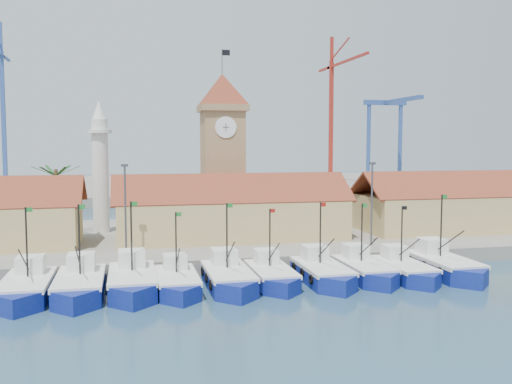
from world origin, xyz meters
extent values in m
plane|color=#1E3C51|center=(0.00, 0.00, 0.00)|extent=(400.00, 400.00, 0.00)
cube|color=gray|center=(0.00, 24.00, 0.75)|extent=(140.00, 32.00, 1.50)
cube|color=gray|center=(0.00, 110.00, 1.00)|extent=(240.00, 80.00, 2.00)
cube|color=navy|center=(-19.85, 3.29, 0.53)|extent=(3.69, 8.35, 1.90)
cube|color=navy|center=(-19.85, -0.89, 0.53)|extent=(3.69, 3.69, 1.90)
cube|color=silver|center=(-19.85, 3.29, 1.48)|extent=(3.76, 8.58, 0.37)
cube|color=silver|center=(-19.85, 5.37, 2.32)|extent=(2.21, 2.32, 1.48)
cylinder|color=black|center=(-19.85, 3.81, 4.43)|extent=(0.15, 0.15, 5.90)
cube|color=#197226|center=(-19.59, 3.81, 7.17)|extent=(0.53, 0.02, 0.37)
cube|color=navy|center=(-15.74, 3.14, 0.54)|extent=(3.76, 8.52, 1.94)
cube|color=navy|center=(-15.74, -1.12, 0.54)|extent=(3.76, 3.76, 1.94)
cube|color=silver|center=(-15.74, 3.14, 1.51)|extent=(3.84, 8.76, 0.38)
cube|color=silver|center=(-15.74, 5.27, 2.37)|extent=(2.26, 2.37, 1.51)
cylinder|color=black|center=(-15.74, 3.68, 4.52)|extent=(0.15, 0.15, 6.02)
cube|color=#197226|center=(-15.47, 3.68, 7.31)|extent=(0.54, 0.02, 0.38)
cube|color=navy|center=(-11.51, 3.50, 0.55)|extent=(3.82, 8.65, 1.97)
cube|color=navy|center=(-11.51, -0.83, 0.55)|extent=(3.82, 3.82, 1.97)
cube|color=silver|center=(-11.51, 3.50, 1.53)|extent=(3.90, 8.89, 0.38)
cube|color=silver|center=(-11.51, 5.66, 2.40)|extent=(2.29, 2.40, 1.53)
cylinder|color=black|center=(-11.51, 4.04, 4.59)|extent=(0.15, 0.15, 6.12)
cube|color=#197226|center=(-11.24, 4.04, 7.43)|extent=(0.55, 0.02, 0.38)
cube|color=navy|center=(-7.80, 2.95, 0.48)|extent=(3.35, 7.58, 1.72)
cube|color=navy|center=(-7.80, -0.85, 0.48)|extent=(3.35, 3.35, 1.72)
cube|color=silver|center=(-7.80, 2.95, 1.34)|extent=(3.42, 7.79, 0.34)
cube|color=silver|center=(-7.80, 4.84, 2.11)|extent=(2.01, 2.11, 1.34)
cylinder|color=black|center=(-7.80, 3.42, 4.02)|extent=(0.13, 0.13, 5.36)
cube|color=#197226|center=(-7.56, 3.42, 6.51)|extent=(0.48, 0.02, 0.34)
cube|color=navy|center=(-3.36, 3.11, 0.52)|extent=(3.67, 8.31, 1.89)
cube|color=navy|center=(-3.36, -1.04, 0.52)|extent=(3.67, 3.67, 1.89)
cube|color=silver|center=(-3.36, 3.11, 1.47)|extent=(3.75, 8.54, 0.37)
cube|color=silver|center=(-3.36, 5.19, 2.31)|extent=(2.20, 2.31, 1.47)
cylinder|color=black|center=(-3.36, 3.63, 4.41)|extent=(0.15, 0.15, 5.87)
cube|color=#197226|center=(-3.10, 3.63, 7.13)|extent=(0.52, 0.02, 0.37)
cube|color=navy|center=(0.60, 3.51, 0.48)|extent=(3.36, 7.61, 1.73)
cube|color=navy|center=(0.60, -0.29, 0.48)|extent=(3.36, 3.36, 1.73)
cube|color=silver|center=(0.60, 3.51, 1.34)|extent=(3.43, 7.82, 0.34)
cube|color=silver|center=(0.60, 5.41, 2.11)|extent=(2.02, 2.11, 1.34)
cylinder|color=black|center=(0.60, 3.99, 4.03)|extent=(0.13, 0.13, 5.38)
cube|color=#A5140F|center=(0.84, 3.99, 6.53)|extent=(0.48, 0.02, 0.34)
cube|color=navy|center=(5.29, 3.26, 0.51)|extent=(3.60, 8.14, 1.85)
cube|color=navy|center=(5.29, -0.81, 0.51)|extent=(3.60, 3.60, 1.85)
cube|color=silver|center=(5.29, 3.26, 1.44)|extent=(3.67, 8.37, 0.36)
cube|color=silver|center=(5.29, 5.30, 2.26)|extent=(2.16, 2.26, 1.44)
cylinder|color=black|center=(5.29, 3.78, 4.32)|extent=(0.14, 0.14, 5.76)
cube|color=#A5140F|center=(5.55, 3.78, 6.99)|extent=(0.51, 0.02, 0.36)
cube|color=navy|center=(9.47, 3.58, 0.50)|extent=(3.49, 7.89, 1.79)
cube|color=navy|center=(9.47, -0.36, 0.50)|extent=(3.49, 3.49, 1.79)
cube|color=silver|center=(9.47, 3.58, 1.39)|extent=(3.56, 8.11, 0.35)
cube|color=silver|center=(9.47, 5.55, 2.19)|extent=(2.09, 2.19, 1.39)
cylinder|color=black|center=(9.47, 4.08, 4.18)|extent=(0.14, 0.14, 5.58)
cube|color=#197226|center=(9.71, 4.08, 6.77)|extent=(0.50, 0.02, 0.35)
cube|color=navy|center=(13.15, 2.86, 0.48)|extent=(3.37, 7.62, 1.73)
cube|color=navy|center=(13.15, -0.95, 0.48)|extent=(3.37, 3.37, 1.73)
cube|color=silver|center=(13.15, 2.86, 1.35)|extent=(3.44, 7.83, 0.34)
cube|color=silver|center=(13.15, 4.77, 2.12)|extent=(2.02, 2.12, 1.35)
cylinder|color=black|center=(13.15, 3.34, 4.04)|extent=(0.13, 0.13, 5.39)
cube|color=black|center=(13.39, 3.34, 6.54)|extent=(0.48, 0.02, 0.34)
cube|color=navy|center=(17.47, 3.22, 0.55)|extent=(3.84, 8.69, 1.98)
cube|color=navy|center=(17.47, -1.12, 0.55)|extent=(3.84, 3.84, 1.98)
cube|color=silver|center=(17.47, 3.22, 1.54)|extent=(3.92, 8.93, 0.38)
cube|color=silver|center=(17.47, 5.40, 2.41)|extent=(2.30, 2.41, 1.54)
cylinder|color=black|center=(17.47, 3.77, 4.61)|extent=(0.15, 0.15, 6.15)
cube|color=#197226|center=(17.74, 3.77, 7.46)|extent=(0.55, 0.02, 0.38)
cube|color=tan|center=(0.00, 20.00, 3.75)|extent=(26.00, 10.00, 4.50)
cube|color=maroon|center=(0.00, 17.50, 7.50)|extent=(27.04, 5.13, 3.21)
cube|color=maroon|center=(0.00, 22.50, 7.50)|extent=(27.04, 5.13, 3.21)
cube|color=tan|center=(32.00, 20.00, 3.75)|extent=(30.00, 10.00, 4.50)
cube|color=maroon|center=(32.00, 17.50, 7.50)|extent=(31.20, 5.13, 3.21)
cube|color=maroon|center=(32.00, 22.50, 7.50)|extent=(31.20, 5.13, 3.21)
cube|color=#A17552|center=(0.00, 26.00, 9.00)|extent=(5.00, 5.00, 15.00)
cube|color=#A17552|center=(0.00, 26.00, 16.90)|extent=(5.80, 5.80, 0.80)
pyramid|color=maroon|center=(0.00, 26.00, 19.20)|extent=(5.80, 5.80, 4.00)
cylinder|color=white|center=(0.00, 23.45, 14.50)|extent=(2.60, 0.15, 2.60)
cube|color=black|center=(0.00, 23.37, 14.50)|extent=(0.08, 0.02, 1.00)
cube|color=black|center=(0.00, 23.37, 14.50)|extent=(0.80, 0.02, 0.08)
cylinder|color=#3F3F44|center=(0.00, 26.00, 22.70)|extent=(0.10, 0.10, 3.00)
cube|color=black|center=(0.50, 26.00, 23.80)|extent=(1.00, 0.03, 0.70)
cylinder|color=silver|center=(-15.00, 28.00, 8.50)|extent=(2.00, 2.00, 14.00)
cylinder|color=silver|center=(-15.00, 28.00, 14.00)|extent=(3.00, 3.00, 0.40)
cone|color=silver|center=(-15.00, 28.00, 16.60)|extent=(1.80, 1.80, 2.40)
cylinder|color=brown|center=(-20.00, 26.00, 5.50)|extent=(0.44, 0.44, 8.00)
cube|color=#1B5020|center=(-18.60, 26.00, 9.30)|extent=(2.80, 0.35, 1.18)
cube|color=#1B5020|center=(-19.30, 27.21, 9.30)|extent=(1.71, 2.60, 1.18)
cube|color=#1B5020|center=(-20.70, 27.21, 9.30)|extent=(1.71, 2.60, 1.18)
cube|color=#1B5020|center=(-21.40, 26.00, 9.30)|extent=(2.80, 0.35, 1.18)
cube|color=#1B5020|center=(-20.70, 24.79, 9.30)|extent=(1.71, 2.60, 1.18)
cube|color=#1B5020|center=(-19.30, 24.79, 9.30)|extent=(1.71, 2.60, 1.18)
cylinder|color=#3F3F44|center=(-12.00, 12.00, 6.00)|extent=(0.20, 0.20, 9.00)
cube|color=#3F3F44|center=(-12.00, 12.00, 10.40)|extent=(0.70, 0.25, 0.25)
cylinder|color=#3F3F44|center=(14.00, 12.00, 6.00)|extent=(0.20, 0.20, 9.00)
cube|color=#3F3F44|center=(14.00, 12.00, 10.40)|extent=(0.70, 0.25, 0.25)
cube|color=#32519A|center=(-41.51, 108.00, 18.68)|extent=(1.00, 1.00, 33.37)
cube|color=#32519A|center=(-41.51, 113.00, 34.37)|extent=(0.60, 10.00, 0.60)
cube|color=#32519A|center=(-41.51, 108.00, 38.87)|extent=(0.80, 0.80, 7.00)
cube|color=#A52419|center=(43.53, 105.00, 18.33)|extent=(1.00, 1.00, 32.67)
cube|color=#A52419|center=(43.53, 94.18, 33.67)|extent=(0.60, 27.04, 0.60)
cube|color=#A52419|center=(43.53, 110.00, 33.67)|extent=(0.60, 10.00, 0.60)
cube|color=#A52419|center=(43.53, 105.00, 38.17)|extent=(0.80, 0.80, 7.00)
cube|color=#32519A|center=(57.00, 110.00, 13.00)|extent=(0.90, 0.90, 22.00)
cube|color=#32519A|center=(67.00, 110.00, 13.00)|extent=(0.90, 0.90, 22.00)
cube|color=#32519A|center=(62.00, 110.00, 24.50)|extent=(13.00, 1.40, 1.40)
cube|color=#32519A|center=(62.00, 100.00, 24.50)|extent=(1.40, 22.00, 1.00)
camera|label=1|loc=(-11.78, -44.98, 12.47)|focal=40.00mm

